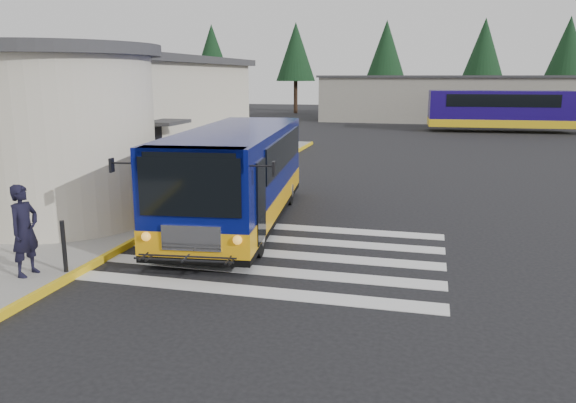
% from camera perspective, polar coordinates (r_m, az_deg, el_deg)
% --- Properties ---
extents(ground, '(140.00, 140.00, 0.00)m').
position_cam_1_polar(ground, '(14.00, 1.23, -4.50)').
color(ground, black).
rests_on(ground, ground).
extents(sidewalk, '(10.00, 34.00, 0.15)m').
position_cam_1_polar(sidewalk, '(21.22, -20.55, 0.81)').
color(sidewalk, gray).
rests_on(sidewalk, ground).
extents(curb_strip, '(0.12, 34.00, 0.16)m').
position_cam_1_polar(curb_strip, '(18.88, -8.07, 0.13)').
color(curb_strip, yellow).
rests_on(curb_strip, ground).
extents(station_building, '(12.70, 18.70, 4.80)m').
position_cam_1_polar(station_building, '(24.32, -20.74, 8.14)').
color(station_building, '#BBB49E').
rests_on(station_building, ground).
extents(crosswalk, '(8.00, 5.35, 0.01)m').
position_cam_1_polar(crosswalk, '(13.38, -1.63, -5.30)').
color(crosswalk, silver).
rests_on(crosswalk, ground).
extents(depot_building, '(26.40, 8.40, 4.20)m').
position_cam_1_polar(depot_building, '(55.17, 17.53, 9.94)').
color(depot_building, gray).
rests_on(depot_building, ground).
extents(tree_line, '(58.40, 4.40, 10.00)m').
position_cam_1_polar(tree_line, '(63.19, 17.69, 14.44)').
color(tree_line, black).
rests_on(tree_line, ground).
extents(transit_bus, '(3.96, 9.77, 2.70)m').
position_cam_1_polar(transit_bus, '(15.87, -5.17, 2.29)').
color(transit_bus, '#081063').
rests_on(transit_bus, ground).
extents(pedestrian_a, '(0.50, 0.72, 1.88)m').
position_cam_1_polar(pedestrian_a, '(12.48, -25.19, -2.67)').
color(pedestrian_a, black).
rests_on(pedestrian_a, sidewalk).
extents(pedestrian_b, '(0.75, 0.95, 1.89)m').
position_cam_1_polar(pedestrian_b, '(15.67, -24.71, 0.31)').
color(pedestrian_b, black).
rests_on(pedestrian_b, sidewalk).
extents(bollard, '(0.09, 0.09, 1.09)m').
position_cam_1_polar(bollard, '(12.46, -21.80, -4.26)').
color(bollard, black).
rests_on(bollard, sidewalk).
extents(far_bus_a, '(10.43, 3.51, 2.65)m').
position_cam_1_polar(far_bus_a, '(45.61, 20.63, 8.80)').
color(far_bus_a, '#17075B').
rests_on(far_bus_a, ground).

